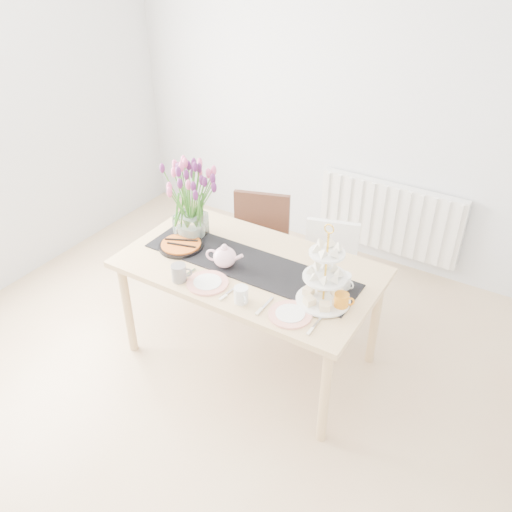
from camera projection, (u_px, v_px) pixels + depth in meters
The scene contains 16 objects.
room_shell at pixel (161, 226), 2.67m from camera, with size 4.50×4.50×4.50m.
radiator at pixel (389, 217), 4.48m from camera, with size 1.20×0.08×0.60m, color white.
dining_table at pixel (249, 275), 3.41m from camera, with size 1.60×0.90×0.75m.
chair_brown at pixel (258, 243), 4.07m from camera, with size 0.53×0.53×0.85m.
chair_white at pixel (328, 267), 3.89m from camera, with size 0.48×0.48×0.77m.
table_runner at pixel (249, 265), 3.36m from camera, with size 1.40×0.35×0.01m, color black.
tulip_vase at pixel (188, 190), 3.46m from camera, with size 0.63×0.63×0.54m.
cake_stand at pixel (324, 283), 2.98m from camera, with size 0.31×0.31×0.45m.
teapot at pixel (225, 257), 3.31m from camera, with size 0.23×0.19×0.15m, color white, non-canonical shape.
cream_jug at pixel (343, 281), 3.14m from camera, with size 0.09×0.09×0.09m, color silver.
tart_tin at pixel (181, 246), 3.52m from camera, with size 0.29×0.29×0.04m.
mug_grey at pixel (179, 273), 3.20m from camera, with size 0.09×0.09×0.11m, color slate.
mug_white at pixel (241, 295), 3.03m from camera, with size 0.08×0.08×0.10m, color silver.
mug_orange at pixel (341, 301), 2.98m from camera, with size 0.08×0.08×0.10m, color orange.
plate_left at pixel (208, 283), 3.20m from camera, with size 0.25×0.25×0.01m, color silver.
plate_right at pixel (290, 314), 2.96m from camera, with size 0.24×0.24×0.01m, color white.
Camera 1 is at (1.61, -1.73, 2.65)m, focal length 38.00 mm.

